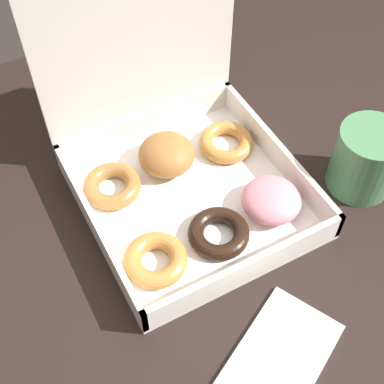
{
  "coord_description": "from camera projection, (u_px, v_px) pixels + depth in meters",
  "views": [
    {
      "loc": [
        -0.23,
        -0.39,
        1.36
      ],
      "look_at": [
        -0.01,
        0.02,
        0.75
      ],
      "focal_mm": 50.0,
      "sensor_mm": 36.0,
      "label": 1
    }
  ],
  "objects": [
    {
      "name": "ground_plane",
      "position": [
        198.0,
        379.0,
        1.35
      ],
      "size": [
        8.0,
        8.0,
        0.0
      ],
      "primitive_type": "plane",
      "color": "#2D2826"
    },
    {
      "name": "dining_table",
      "position": [
        202.0,
        244.0,
        0.85
      ],
      "size": [
        1.2,
        0.93,
        0.73
      ],
      "color": "black",
      "rests_on": "ground_plane"
    },
    {
      "name": "donut_box",
      "position": [
        181.0,
        157.0,
        0.76
      ],
      "size": [
        0.3,
        0.31,
        0.34
      ],
      "color": "white",
      "rests_on": "dining_table"
    },
    {
      "name": "coffee_mug",
      "position": [
        366.0,
        159.0,
        0.77
      ],
      "size": [
        0.1,
        0.1,
        0.1
      ],
      "color": "#4C8456",
      "rests_on": "dining_table"
    },
    {
      "name": "paper_napkin",
      "position": [
        280.0,
        357.0,
        0.64
      ],
      "size": [
        0.18,
        0.16,
        0.01
      ],
      "color": "silver",
      "rests_on": "dining_table"
    }
  ]
}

